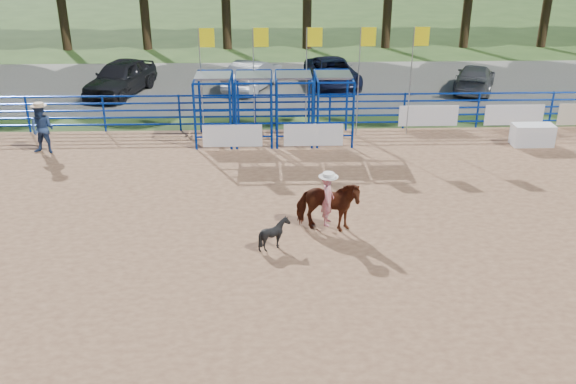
# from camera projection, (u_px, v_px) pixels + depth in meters

# --- Properties ---
(ground) EXTENTS (120.00, 120.00, 0.00)m
(ground) POSITION_uv_depth(u_px,v_px,m) (363.00, 251.00, 16.90)
(ground) COLOR #365120
(ground) RESTS_ON ground
(arena_dirt) EXTENTS (30.00, 20.00, 0.02)m
(arena_dirt) POSITION_uv_depth(u_px,v_px,m) (363.00, 251.00, 16.90)
(arena_dirt) COLOR #946A4A
(arena_dirt) RESTS_ON ground
(gravel_strip) EXTENTS (40.00, 10.00, 0.01)m
(gravel_strip) POSITION_uv_depth(u_px,v_px,m) (317.00, 85.00, 32.39)
(gravel_strip) COLOR slate
(gravel_strip) RESTS_ON ground
(announcer_table) EXTENTS (1.51, 0.71, 0.81)m
(announcer_table) POSITION_uv_depth(u_px,v_px,m) (532.00, 135.00, 24.12)
(announcer_table) COLOR silver
(announcer_table) RESTS_ON arena_dirt
(horse_and_rider) EXTENTS (1.94, 1.18, 2.46)m
(horse_and_rider) POSITION_uv_depth(u_px,v_px,m) (328.00, 202.00, 17.60)
(horse_and_rider) COLOR #5B2612
(horse_and_rider) RESTS_ON arena_dirt
(calf) EXTENTS (0.88, 0.81, 0.85)m
(calf) POSITION_uv_depth(u_px,v_px,m) (274.00, 234.00, 16.87)
(calf) COLOR black
(calf) RESTS_ON arena_dirt
(spectator_cowboy) EXTENTS (0.97, 0.80, 1.87)m
(spectator_cowboy) POSITION_uv_depth(u_px,v_px,m) (42.00, 128.00, 23.15)
(spectator_cowboy) COLOR navy
(spectator_cowboy) RESTS_ON arena_dirt
(car_a) EXTENTS (3.18, 5.12, 1.63)m
(car_a) POSITION_uv_depth(u_px,v_px,m) (120.00, 77.00, 30.48)
(car_a) COLOR black
(car_a) RESTS_ON gravel_strip
(car_b) EXTENTS (2.99, 4.53, 1.41)m
(car_b) POSITION_uv_depth(u_px,v_px,m) (253.00, 75.00, 31.38)
(car_b) COLOR #95989D
(car_b) RESTS_ON gravel_strip
(car_c) EXTENTS (2.80, 5.03, 1.33)m
(car_c) POSITION_uv_depth(u_px,v_px,m) (333.00, 73.00, 31.89)
(car_c) COLOR black
(car_c) RESTS_ON gravel_strip
(car_d) EXTENTS (3.19, 4.62, 1.24)m
(car_d) POSITION_uv_depth(u_px,v_px,m) (475.00, 78.00, 31.09)
(car_d) COLOR #4F4F51
(car_d) RESTS_ON gravel_strip
(perimeter_fence) EXTENTS (30.10, 20.10, 1.50)m
(perimeter_fence) POSITION_uv_depth(u_px,v_px,m) (365.00, 226.00, 16.60)
(perimeter_fence) COLOR #062993
(perimeter_fence) RESTS_ON ground
(chute_assembly) EXTENTS (19.32, 2.41, 4.20)m
(chute_assembly) POSITION_uv_depth(u_px,v_px,m) (283.00, 108.00, 24.38)
(chute_assembly) COLOR #062993
(chute_assembly) RESTS_ON ground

